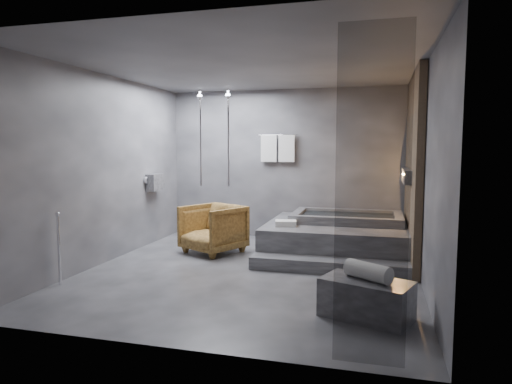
% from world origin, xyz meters
% --- Properties ---
extents(room, '(5.00, 5.04, 2.82)m').
position_xyz_m(room, '(0.40, 0.24, 1.73)').
color(room, '#2F2F32').
rests_on(room, ground).
extents(tub_deck, '(2.20, 2.00, 0.50)m').
position_xyz_m(tub_deck, '(1.05, 1.45, 0.25)').
color(tub_deck, '#353537').
rests_on(tub_deck, ground).
extents(tub_step, '(2.20, 0.36, 0.18)m').
position_xyz_m(tub_step, '(1.05, 0.27, 0.09)').
color(tub_step, '#353537').
rests_on(tub_step, ground).
extents(concrete_bench, '(0.99, 0.76, 0.39)m').
position_xyz_m(concrete_bench, '(1.60, -1.34, 0.20)').
color(concrete_bench, '#333335').
rests_on(concrete_bench, ground).
extents(driftwood_chair, '(1.15, 1.16, 0.79)m').
position_xyz_m(driftwood_chair, '(-0.91, 0.97, 0.40)').
color(driftwood_chair, '#4A3012').
rests_on(driftwood_chair, ground).
extents(rolled_towel, '(0.51, 0.43, 0.18)m').
position_xyz_m(rolled_towel, '(1.61, -1.33, 0.48)').
color(rolled_towel, white).
rests_on(rolled_towel, concrete_bench).
extents(deck_towel, '(0.37, 0.30, 0.09)m').
position_xyz_m(deck_towel, '(0.31, 0.95, 0.54)').
color(deck_towel, silver).
rests_on(deck_towel, tub_deck).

